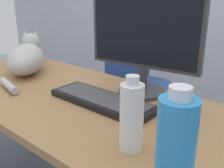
% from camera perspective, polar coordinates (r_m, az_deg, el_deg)
% --- Properties ---
extents(desk, '(1.56, 0.65, 0.73)m').
position_cam_1_polar(desk, '(1.17, -8.09, -7.27)').
color(desk, '#9E7247').
rests_on(desk, ground_plane).
extents(office_chair, '(0.50, 0.48, 0.94)m').
position_cam_1_polar(office_chair, '(1.90, 5.63, -3.51)').
color(office_chair, black).
rests_on(office_chair, ground_plane).
extents(monitor, '(0.48, 0.20, 0.42)m').
position_cam_1_polar(monitor, '(1.09, 6.77, 9.27)').
color(monitor, '#333338').
rests_on(monitor, desk).
extents(keyboard, '(0.44, 0.15, 0.03)m').
position_cam_1_polar(keyboard, '(1.03, -2.14, -3.50)').
color(keyboard, black).
rests_on(keyboard, desk).
extents(cat, '(0.48, 0.43, 0.20)m').
position_cam_1_polar(cat, '(1.50, -17.77, 5.55)').
color(cat, '#B2ADA8').
rests_on(cat, desk).
extents(water_bottle, '(0.08, 0.08, 0.25)m').
position_cam_1_polar(water_bottle, '(0.55, 13.30, -13.97)').
color(water_bottle, '#2D8CD1').
rests_on(water_bottle, desk).
extents(spray_bottle, '(0.06, 0.06, 0.21)m').
position_cam_1_polar(spray_bottle, '(0.72, 4.20, -6.89)').
color(spray_bottle, silver).
rests_on(spray_bottle, desk).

